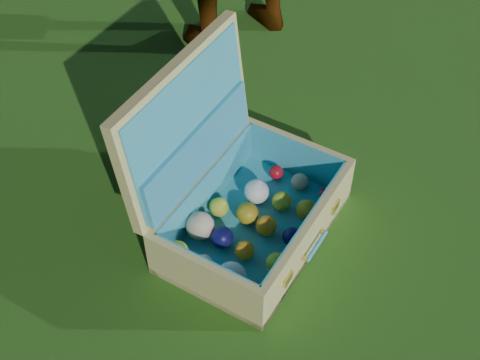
% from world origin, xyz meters
% --- Properties ---
extents(ground, '(60.00, 60.00, 0.00)m').
position_xyz_m(ground, '(0.00, 0.00, 0.00)').
color(ground, '#215114').
rests_on(ground, ground).
extents(suitcase, '(0.67, 0.62, 0.52)m').
position_xyz_m(suitcase, '(-0.08, 0.23, 0.15)').
color(suitcase, '#D3C372').
rests_on(suitcase, ground).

